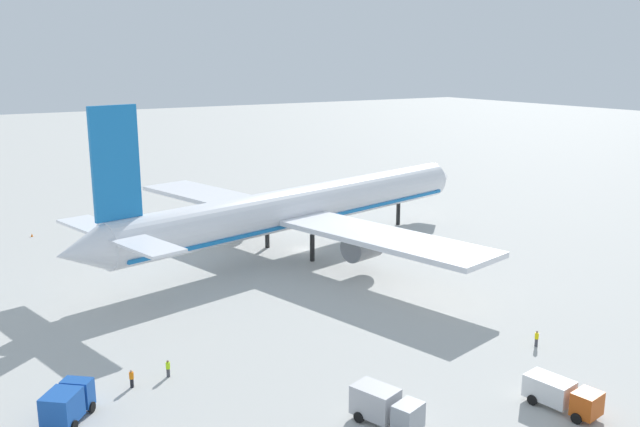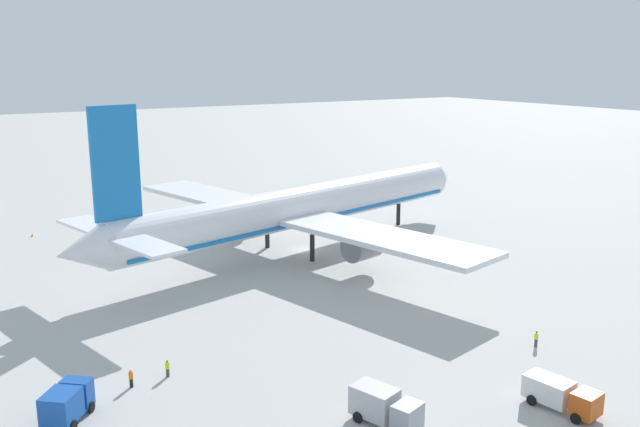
% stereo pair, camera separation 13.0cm
% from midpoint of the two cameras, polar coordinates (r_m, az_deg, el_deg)
% --- Properties ---
extents(ground_plane, '(600.00, 600.00, 0.00)m').
position_cam_midpoint_polar(ground_plane, '(103.75, -1.26, -3.08)').
color(ground_plane, '#B2B2AD').
extents(airliner, '(75.03, 67.94, 23.45)m').
position_cam_midpoint_polar(airliner, '(101.12, -1.85, 0.45)').
color(airliner, white).
rests_on(airliner, ground).
extents(service_truck_0, '(4.01, 6.29, 2.86)m').
position_cam_midpoint_polar(service_truck_0, '(56.38, 5.50, -15.87)').
color(service_truck_0, '#999EA5').
rests_on(service_truck_0, ground).
extents(service_truck_1, '(4.86, 5.11, 2.87)m').
position_cam_midpoint_polar(service_truck_1, '(60.14, -20.55, -14.72)').
color(service_truck_1, '#194CA5').
rests_on(service_truck_1, ground).
extents(service_truck_2, '(3.34, 6.53, 2.40)m').
position_cam_midpoint_polar(service_truck_2, '(61.65, 19.72, -14.16)').
color(service_truck_2, '#BF4C14').
rests_on(service_truck_2, ground).
extents(baggage_cart_0, '(2.38, 3.41, 0.40)m').
position_cam_midpoint_polar(baggage_cart_0, '(147.38, -11.16, 1.62)').
color(baggage_cart_0, gray).
rests_on(baggage_cart_0, ground).
extents(ground_worker_0, '(0.50, 0.50, 1.64)m').
position_cam_midpoint_polar(ground_worker_0, '(65.33, -12.69, -12.63)').
color(ground_worker_0, '#3F3F47').
rests_on(ground_worker_0, ground).
extents(ground_worker_2, '(0.52, 0.52, 1.68)m').
position_cam_midpoint_polar(ground_worker_2, '(64.20, -15.61, -13.26)').
color(ground_worker_2, black).
rests_on(ground_worker_2, ground).
extents(ground_worker_5, '(0.54, 0.54, 1.68)m').
position_cam_midpoint_polar(ground_worker_5, '(73.29, 17.84, -10.03)').
color(ground_worker_5, '#3F3F47').
rests_on(ground_worker_5, ground).
extents(traffic_cone_0, '(0.36, 0.36, 0.55)m').
position_cam_midpoint_polar(traffic_cone_0, '(120.88, -23.10, -1.68)').
color(traffic_cone_0, orange).
rests_on(traffic_cone_0, ground).
extents(traffic_cone_1, '(0.36, 0.36, 0.55)m').
position_cam_midpoint_polar(traffic_cone_1, '(146.09, 7.46, 1.66)').
color(traffic_cone_1, orange).
rests_on(traffic_cone_1, ground).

